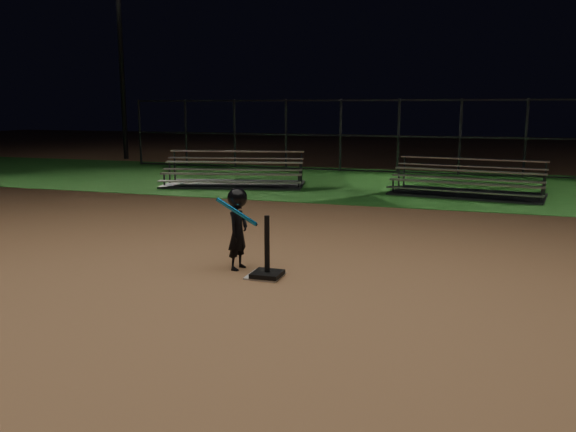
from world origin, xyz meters
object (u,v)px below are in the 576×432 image
Objects in this scene: child_batter at (238,226)px; bleacher_left at (234,179)px; batting_tee at (267,265)px; light_pole_left at (120,41)px; home_plate at (265,276)px; bleacher_right at (467,188)px.

bleacher_left is at bearing 31.22° from child_batter.
light_pole_left is at bearing 128.81° from batting_tee.
bleacher_left is 11.40m from light_pole_left.
child_batter is 8.83m from bleacher_left.
home_plate is 0.05× the size of light_pole_left.
batting_tee reaches higher than home_plate.
batting_tee is 0.71× the size of child_batter.
bleacher_left reaches higher than bleacher_right.
bleacher_right is (6.40, 0.10, -0.01)m from bleacher_left.
light_pole_left reaches higher than bleacher_right.
home_plate is at bearing -51.23° from light_pole_left.
bleacher_left is 0.52× the size of light_pole_left.
light_pole_left is at bearing 127.25° from bleacher_left.
child_batter is at bearing 151.72° from batting_tee.
child_batter is 0.14× the size of light_pole_left.
bleacher_left is 6.41m from bleacher_right.
light_pole_left is at bearing 128.77° from home_plate.
child_batter is at bearing -51.92° from light_pole_left.
child_batter reaches higher than bleacher_left.
bleacher_right is (2.33, 8.47, 0.01)m from batting_tee.
light_pole_left reaches higher than home_plate.
batting_tee is at bearing -97.03° from bleacher_right.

